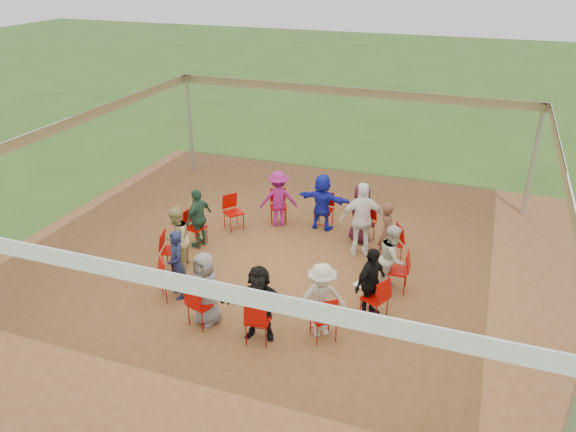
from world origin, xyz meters
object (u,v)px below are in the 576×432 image
(chair_11, at_px, (258,320))
(cable_coil, at_px, (329,276))
(person_seated_2, at_px, (387,233))
(person_seated_10, at_px, (259,303))
(chair_6, at_px, (234,213))
(standing_person, at_px, (362,219))
(chair_5, at_px, (278,207))
(laptop, at_px, (363,282))
(person_seated_8, at_px, (177,265))
(chair_12, at_px, (323,317))
(person_seated_0, at_px, (370,283))
(person_seated_11, at_px, (321,300))
(chair_2, at_px, (391,244))
(chair_0, at_px, (375,298))
(person_seated_1, at_px, (392,258))
(person_seated_5, at_px, (279,199))
(chair_10, at_px, (202,304))
(person_seated_3, at_px, (361,214))
(chair_7, at_px, (196,228))
(chair_1, at_px, (397,271))
(chair_9, at_px, (172,278))
(person_seated_7, at_px, (176,239))
(chair_8, at_px, (172,250))
(person_seated_9, at_px, (205,289))
(chair_3, at_px, (364,223))

(chair_11, bearing_deg, cable_coil, 67.15)
(person_seated_2, relative_size, person_seated_10, 1.00)
(chair_6, distance_m, standing_person, 3.36)
(chair_5, xyz_separation_m, laptop, (2.95, -3.16, 0.23))
(person_seated_8, relative_size, cable_coil, 3.70)
(chair_12, relative_size, person_seated_0, 0.62)
(chair_11, height_order, person_seated_10, person_seated_10)
(person_seated_11, xyz_separation_m, standing_person, (-0.02, 3.22, 0.15))
(chair_2, bearing_deg, chair_0, 152.31)
(person_seated_1, xyz_separation_m, cable_coil, (-1.32, 0.01, -0.71))
(person_seated_5, bearing_deg, person_seated_1, 124.62)
(person_seated_8, xyz_separation_m, cable_coil, (2.68, 1.76, -0.71))
(chair_0, xyz_separation_m, person_seated_2, (-0.22, 2.22, 0.29))
(cable_coil, bearing_deg, chair_10, -125.59)
(chair_6, bearing_deg, person_seated_3, 136.84)
(person_seated_3, bearing_deg, person_seated_2, 166.15)
(person_seated_8, bearing_deg, standing_person, 89.87)
(chair_7, height_order, person_seated_2, person_seated_2)
(laptop, bearing_deg, standing_person, 38.77)
(person_seated_8, xyz_separation_m, standing_person, (3.07, 3.00, 0.15))
(chair_1, relative_size, standing_person, 0.51)
(chair_9, height_order, person_seated_7, person_seated_7)
(chair_8, distance_m, person_seated_2, 4.77)
(standing_person, bearing_deg, chair_12, 69.97)
(person_seated_5, relative_size, cable_coil, 3.70)
(person_seated_9, relative_size, person_seated_10, 1.00)
(chair_10, xyz_separation_m, laptop, (2.72, 1.43, 0.23))
(chair_2, height_order, chair_11, same)
(person_seated_0, bearing_deg, chair_9, 125.61)
(person_seated_1, bearing_deg, person_seated_5, 55.38)
(person_seated_7, xyz_separation_m, standing_person, (3.64, 2.03, 0.15))
(chair_10, bearing_deg, cable_coil, 72.31)
(chair_1, height_order, chair_2, same)
(person_seated_3, height_order, person_seated_8, same)
(chair_6, distance_m, chair_11, 4.59)
(chair_5, bearing_deg, laptop, 109.42)
(person_seated_11, bearing_deg, chair_8, 125.61)
(person_seated_5, bearing_deg, chair_2, 140.08)
(chair_11, relative_size, person_seated_10, 0.62)
(person_seated_1, relative_size, person_seated_5, 1.00)
(chair_1, xyz_separation_m, person_seated_11, (-1.03, -1.98, 0.29))
(chair_3, height_order, person_seated_0, person_seated_0)
(chair_12, xyz_separation_m, cable_coil, (-0.49, 2.08, -0.43))
(chair_7, relative_size, person_seated_0, 0.62)
(chair_11, relative_size, person_seated_0, 0.62)
(chair_7, xyz_separation_m, person_seated_11, (3.83, -2.32, 0.29))
(chair_6, xyz_separation_m, chair_11, (2.34, -3.96, 0.00))
(chair_10, distance_m, cable_coil, 3.06)
(chair_12, bearing_deg, person_seated_10, 160.35)
(chair_5, relative_size, chair_12, 1.00)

